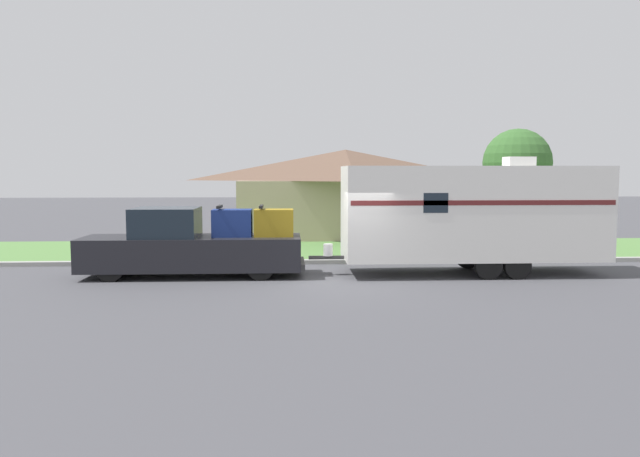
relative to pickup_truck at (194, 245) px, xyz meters
The scene contains 8 objects.
ground_plane 4.81m from the pickup_truck, 17.94° to the right, with size 120.00×120.00×0.00m, color #47474C.
curb_strip 5.11m from the pickup_truck, 27.10° to the left, with size 80.00×0.30×0.14m.
lawn_strip 7.50m from the pickup_truck, 52.96° to the left, with size 80.00×7.00×0.03m.
house_across_street 13.20m from the pickup_truck, 64.67° to the left, with size 10.93×6.70×4.17m.
pickup_truck is the anchor object (origin of this frame).
travel_trailer 8.40m from the pickup_truck, ahead, with size 8.81×2.35×3.53m.
mailbox 8.22m from the pickup_truck, 21.95° to the left, with size 0.48×0.20×1.28m.
tree_in_yard 13.78m from the pickup_truck, 27.46° to the left, with size 2.73×2.73×4.82m.
Camera 1 is at (-1.73, -17.00, 3.07)m, focal length 35.00 mm.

